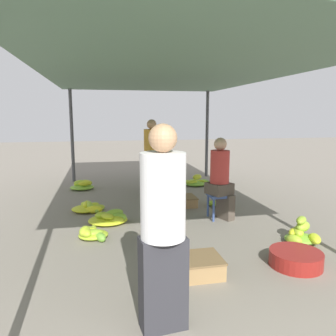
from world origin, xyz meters
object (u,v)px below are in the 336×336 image
at_px(banana_pile_left_0, 91,233).
at_px(vendor_seated, 221,177).
at_px(banana_pile_right_1, 222,203).
at_px(shopper_walking_mid, 152,155).
at_px(banana_pile_right_2, 196,182).
at_px(banana_pile_left_1, 110,219).
at_px(banana_pile_right_0, 301,235).
at_px(basin_black, 296,259).
at_px(vendor_foreground, 163,226).
at_px(crate_near, 200,266).
at_px(crate_mid, 183,201).
at_px(stool, 219,199).
at_px(banana_pile_left_2, 89,208).
at_px(banana_pile_left_3, 82,185).

bearing_deg(banana_pile_left_0, vendor_seated, 13.16).
height_order(banana_pile_right_1, shopper_walking_mid, shopper_walking_mid).
distance_m(vendor_seated, banana_pile_right_2, 2.59).
xyz_separation_m(banana_pile_left_1, shopper_walking_mid, (0.96, 1.93, 0.73)).
distance_m(banana_pile_left_0, banana_pile_right_0, 2.78).
distance_m(basin_black, banana_pile_right_2, 4.26).
bearing_deg(vendor_foreground, banana_pile_left_1, 97.19).
bearing_deg(vendor_foreground, banana_pile_right_0, 32.46).
distance_m(banana_pile_right_0, crate_near, 1.65).
height_order(banana_pile_right_0, crate_mid, banana_pile_right_0).
relative_size(banana_pile_left_0, banana_pile_right_2, 0.75).
bearing_deg(banana_pile_right_0, banana_pile_left_0, 165.22).
xyz_separation_m(stool, banana_pile_right_0, (0.70, -1.19, -0.22)).
relative_size(vendor_seated, basin_black, 2.28).
bearing_deg(crate_mid, shopper_walking_mid, 108.23).
bearing_deg(crate_near, banana_pile_left_1, 115.28).
relative_size(vendor_foreground, crate_mid, 3.36).
height_order(vendor_foreground, vendor_seated, vendor_foreground).
relative_size(vendor_foreground, banana_pile_left_0, 2.92).
bearing_deg(banana_pile_right_0, vendor_seated, 119.93).
xyz_separation_m(basin_black, banana_pile_left_2, (-2.29, 2.59, -0.02)).
bearing_deg(banana_pile_right_2, vendor_seated, -97.71).
bearing_deg(banana_pile_left_1, shopper_walking_mid, 63.60).
bearing_deg(vendor_foreground, vendor_seated, 60.62).
height_order(vendor_seated, shopper_walking_mid, shopper_walking_mid).
distance_m(stool, banana_pile_right_2, 2.53).
xyz_separation_m(vendor_seated, banana_pile_left_1, (-1.74, 0.11, -0.60)).
distance_m(stool, crate_near, 1.96).
bearing_deg(banana_pile_left_3, stool, -49.24).
xyz_separation_m(vendor_foreground, banana_pile_left_0, (-0.60, 2.04, -0.75)).
distance_m(banana_pile_left_2, crate_mid, 1.67).
height_order(vendor_foreground, banana_pile_right_1, vendor_foreground).
distance_m(vendor_foreground, banana_pile_left_3, 5.27).
bearing_deg(crate_mid, vendor_foreground, -106.77).
distance_m(banana_pile_left_1, banana_pile_left_2, 0.79).
distance_m(basin_black, banana_pile_left_3, 5.07).
distance_m(banana_pile_right_1, crate_near, 2.71).
height_order(banana_pile_left_2, crate_mid, banana_pile_left_2).
xyz_separation_m(stool, vendor_seated, (0.02, -0.01, 0.35)).
bearing_deg(stool, vendor_seated, -21.10).
distance_m(banana_pile_left_3, crate_near, 4.60).
bearing_deg(shopper_walking_mid, vendor_seated, -68.82).
relative_size(banana_pile_left_0, banana_pile_right_0, 1.11).
relative_size(banana_pile_left_2, crate_mid, 1.24).
distance_m(banana_pile_left_3, crate_mid, 2.59).
relative_size(banana_pile_left_1, crate_near, 1.39).
bearing_deg(banana_pile_right_2, banana_pile_left_1, -131.09).
distance_m(banana_pile_right_1, banana_pile_right_2, 1.80).
bearing_deg(banana_pile_right_0, crate_mid, 117.93).
bearing_deg(shopper_walking_mid, banana_pile_left_3, 158.09).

